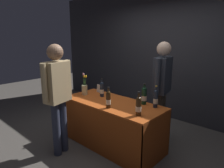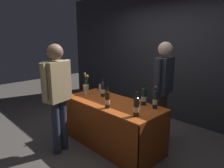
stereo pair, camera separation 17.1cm
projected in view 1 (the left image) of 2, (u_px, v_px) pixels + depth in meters
ground_plane at (112, 144)px, 3.47m from camera, size 12.00×12.00×0.00m
back_partition at (168, 53)px, 4.41m from camera, size 6.81×0.12×2.85m
tasting_table at (112, 115)px, 3.34m from camera, size 1.71×0.75×0.75m
featured_wine_bottle at (144, 95)px, 3.15m from camera, size 0.08×0.08×0.34m
display_bottle_0 at (108, 99)px, 2.99m from camera, size 0.07×0.07×0.32m
display_bottle_1 at (156, 98)px, 3.01m from camera, size 0.07×0.07×0.34m
display_bottle_2 at (102, 89)px, 3.55m from camera, size 0.07×0.07×0.33m
display_bottle_3 at (139, 106)px, 2.70m from camera, size 0.08×0.08×0.33m
wine_glass_near_vendor at (140, 102)px, 2.98m from camera, size 0.07×0.07×0.13m
flower_vase at (85, 89)px, 3.67m from camera, size 0.10×0.10×0.41m
brochure_stand at (99, 89)px, 3.83m from camera, size 0.13×0.05×0.15m
vendor_presenter at (162, 82)px, 3.44m from camera, size 0.28×0.56×1.71m
taster_foreground_right at (58, 91)px, 2.99m from camera, size 0.29×0.54×1.69m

